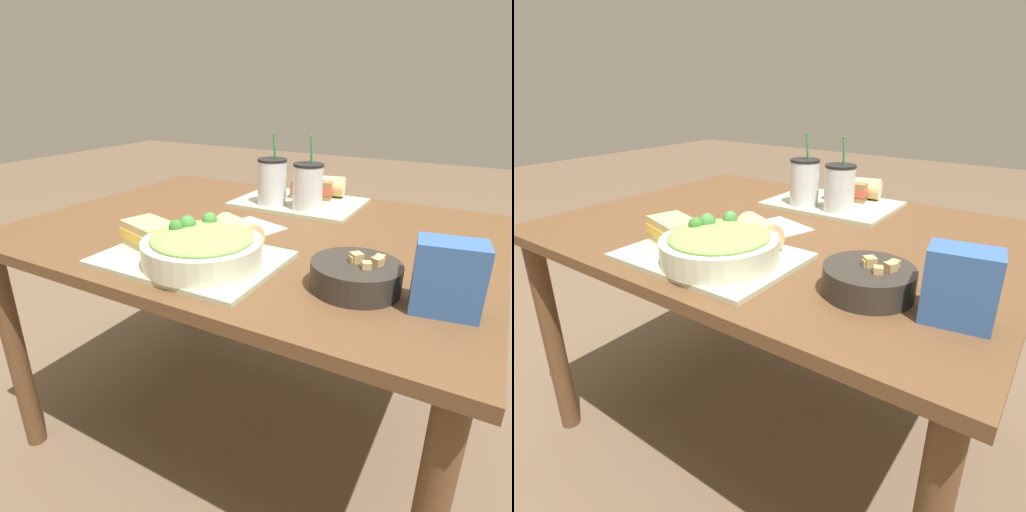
{
  "view_description": "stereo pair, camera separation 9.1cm",
  "coord_description": "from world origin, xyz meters",
  "views": [
    {
      "loc": [
        0.6,
        -1.05,
        1.14
      ],
      "look_at": [
        0.18,
        -0.31,
        0.79
      ],
      "focal_mm": 30.0,
      "sensor_mm": 36.0,
      "label": 1
    },
    {
      "loc": [
        0.68,
        -1.0,
        1.14
      ],
      "look_at": [
        0.18,
        -0.31,
        0.79
      ],
      "focal_mm": 30.0,
      "sensor_mm": 36.0,
      "label": 2
    }
  ],
  "objects": [
    {
      "name": "napkin_folded",
      "position": [
        -0.0,
        0.0,
        0.74
      ],
      "size": [
        0.19,
        0.16,
        0.0
      ],
      "color": "silver",
      "rests_on": "dining_table"
    },
    {
      "name": "tray_near",
      "position": [
        0.0,
        -0.3,
        0.75
      ],
      "size": [
        0.42,
        0.31,
        0.01
      ],
      "color": "#B2BC99",
      "rests_on": "dining_table"
    },
    {
      "name": "drink_cup_red",
      "position": [
        0.07,
        0.22,
        0.82
      ],
      "size": [
        0.1,
        0.1,
        0.24
      ],
      "color": "silver",
      "rests_on": "tray_far"
    },
    {
      "name": "chip_bag",
      "position": [
        0.56,
        -0.27,
        0.81
      ],
      "size": [
        0.13,
        0.09,
        0.14
      ],
      "rotation": [
        0.0,
        0.0,
        0.16
      ],
      "color": "#335BA3",
      "rests_on": "dining_table"
    },
    {
      "name": "baguette_near",
      "position": [
        0.06,
        -0.19,
        0.79
      ],
      "size": [
        0.15,
        0.12,
        0.07
      ],
      "rotation": [
        0.0,
        0.0,
        1.13
      ],
      "color": "tan",
      "rests_on": "tray_near"
    },
    {
      "name": "ground_plane",
      "position": [
        0.0,
        0.0,
        0.0
      ],
      "size": [
        12.0,
        12.0,
        0.0
      ],
      "primitive_type": "plane",
      "color": "brown"
    },
    {
      "name": "soup_bowl",
      "position": [
        0.39,
        -0.25,
        0.77
      ],
      "size": [
        0.19,
        0.19,
        0.08
      ],
      "color": "#2D2823",
      "rests_on": "dining_table"
    },
    {
      "name": "sandwich_far",
      "position": [
        0.03,
        0.37,
        0.79
      ],
      "size": [
        0.16,
        0.11,
        0.06
      ],
      "rotation": [
        0.0,
        0.0,
        0.17
      ],
      "color": "olive",
      "rests_on": "tray_far"
    },
    {
      "name": "tray_far",
      "position": [
        0.01,
        0.3,
        0.75
      ],
      "size": [
        0.42,
        0.31,
        0.01
      ],
      "color": "#B2BC99",
      "rests_on": "dining_table"
    },
    {
      "name": "dining_table",
      "position": [
        0.0,
        0.0,
        0.65
      ],
      "size": [
        1.33,
        1.0,
        0.74
      ],
      "color": "brown",
      "rests_on": "ground_plane"
    },
    {
      "name": "salad_bowl",
      "position": [
        0.05,
        -0.32,
        0.79
      ],
      "size": [
        0.27,
        0.27,
        0.1
      ],
      "color": "beige",
      "rests_on": "tray_near"
    },
    {
      "name": "drink_cup_dark",
      "position": [
        -0.06,
        0.22,
        0.83
      ],
      "size": [
        0.1,
        0.1,
        0.24
      ],
      "color": "silver",
      "rests_on": "tray_far"
    },
    {
      "name": "sandwich_near",
      "position": [
        -0.13,
        -0.3,
        0.79
      ],
      "size": [
        0.16,
        0.13,
        0.06
      ],
      "rotation": [
        0.0,
        0.0,
        -0.28
      ],
      "color": "tan",
      "rests_on": "tray_near"
    },
    {
      "name": "baguette_far",
      "position": [
        0.08,
        0.41,
        0.79
      ],
      "size": [
        0.13,
        0.09,
        0.07
      ],
      "rotation": [
        0.0,
        0.0,
        1.76
      ],
      "color": "tan",
      "rests_on": "tray_far"
    }
  ]
}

